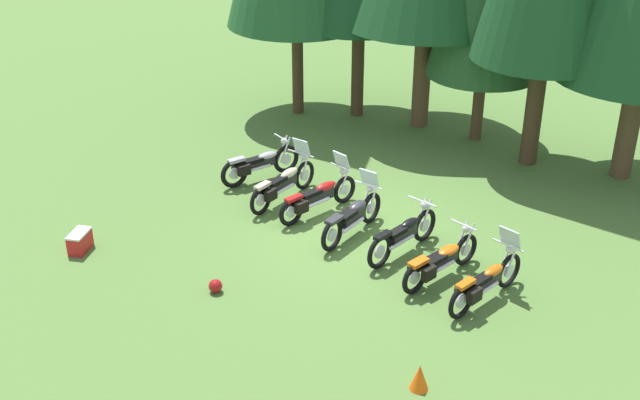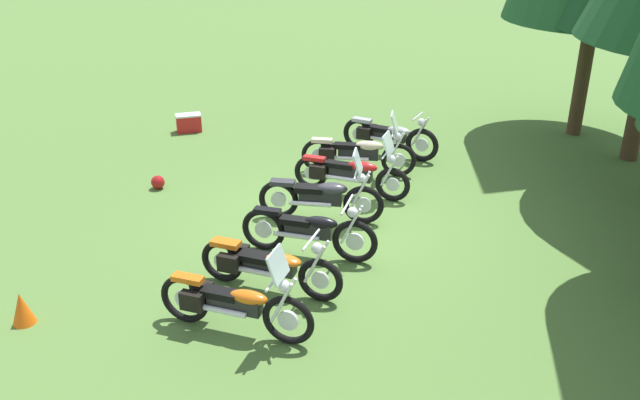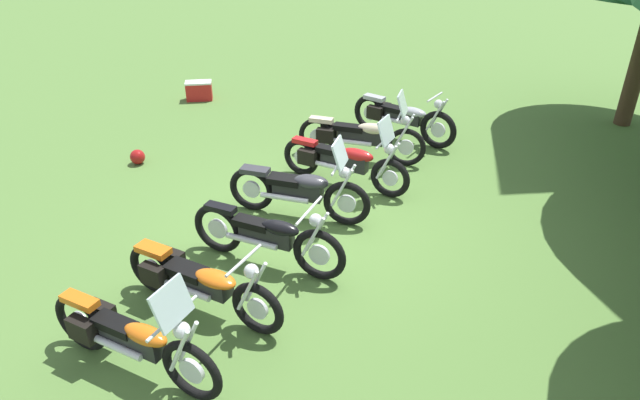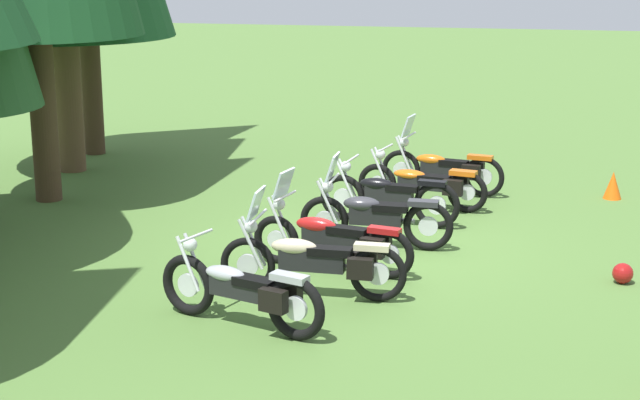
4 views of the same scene
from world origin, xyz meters
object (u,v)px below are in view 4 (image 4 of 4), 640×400
at_px(motorcycle_2, 334,239).
at_px(motorcycle_3, 374,215).
at_px(dropped_helmet, 623,273).
at_px(motorcycle_5, 424,183).
at_px(motorcycle_1, 314,260).
at_px(motorcycle_0, 243,290).
at_px(motorcycle_6, 444,168).
at_px(traffic_cone, 613,185).
at_px(motorcycle_4, 388,196).

relative_size(motorcycle_2, motorcycle_3, 1.03).
bearing_deg(dropped_helmet, motorcycle_5, 42.16).
relative_size(motorcycle_1, motorcycle_3, 1.06).
xyz_separation_m(motorcycle_0, motorcycle_3, (3.49, -0.95, 0.03)).
relative_size(motorcycle_3, motorcycle_6, 1.02).
distance_m(motorcycle_0, traffic_cone, 8.58).
distance_m(motorcycle_5, motorcycle_6, 1.12).
height_order(motorcycle_0, motorcycle_6, motorcycle_6).
bearing_deg(motorcycle_0, dropped_helmet, -131.07).
distance_m(motorcycle_3, motorcycle_4, 1.30).
relative_size(motorcycle_0, motorcycle_5, 0.97).
distance_m(motorcycle_2, motorcycle_6, 4.84).
distance_m(motorcycle_1, motorcycle_2, 1.06).
height_order(motorcycle_3, traffic_cone, motorcycle_3).
bearing_deg(traffic_cone, motorcycle_3, 136.10).
bearing_deg(motorcycle_5, traffic_cone, -145.67).
xyz_separation_m(motorcycle_4, motorcycle_5, (1.11, -0.45, -0.03)).
bearing_deg(motorcycle_4, motorcycle_0, 85.44).
bearing_deg(motorcycle_2, dropped_helmet, -164.07).
bearing_deg(motorcycle_6, motorcycle_5, 89.19).
bearing_deg(motorcycle_3, motorcycle_2, 73.75).
distance_m(motorcycle_1, motorcycle_5, 4.77).
bearing_deg(motorcycle_6, motorcycle_4, 83.39).
height_order(motorcycle_0, motorcycle_3, motorcycle_3).
bearing_deg(motorcycle_3, motorcycle_0, 74.49).
bearing_deg(motorcycle_0, motorcycle_6, -84.38).
distance_m(motorcycle_2, dropped_helmet, 3.85).
height_order(motorcycle_1, traffic_cone, motorcycle_1).
relative_size(motorcycle_2, traffic_cone, 4.87).
bearing_deg(dropped_helmet, motorcycle_4, 57.42).
xyz_separation_m(motorcycle_0, motorcycle_1, (1.20, -0.57, 0.03)).
height_order(motorcycle_6, dropped_helmet, motorcycle_6).
xyz_separation_m(motorcycle_0, motorcycle_4, (4.79, -0.97, 0.01)).
xyz_separation_m(motorcycle_1, motorcycle_6, (5.79, -1.06, -0.01)).
height_order(motorcycle_4, motorcycle_6, motorcycle_6).
distance_m(motorcycle_1, traffic_cone, 7.26).
bearing_deg(motorcycle_5, motorcycle_0, 87.61).
relative_size(motorcycle_1, traffic_cone, 5.02).
distance_m(motorcycle_3, dropped_helmet, 3.61).
bearing_deg(traffic_cone, motorcycle_6, 94.88).
xyz_separation_m(motorcycle_5, traffic_cone, (1.35, -3.15, -0.19)).
distance_m(motorcycle_3, traffic_cone, 5.23).
bearing_deg(motorcycle_6, dropped_helmet, 132.44).
bearing_deg(motorcycle_5, dropped_helmet, 143.31).
distance_m(motorcycle_2, traffic_cone, 6.37).
xyz_separation_m(motorcycle_4, traffic_cone, (2.46, -3.61, -0.22)).
relative_size(traffic_cone, dropped_helmet, 1.75).
height_order(motorcycle_2, motorcycle_5, motorcycle_2).
relative_size(motorcycle_4, traffic_cone, 4.78).
xyz_separation_m(motorcycle_1, motorcycle_3, (2.28, -0.38, 0.00)).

